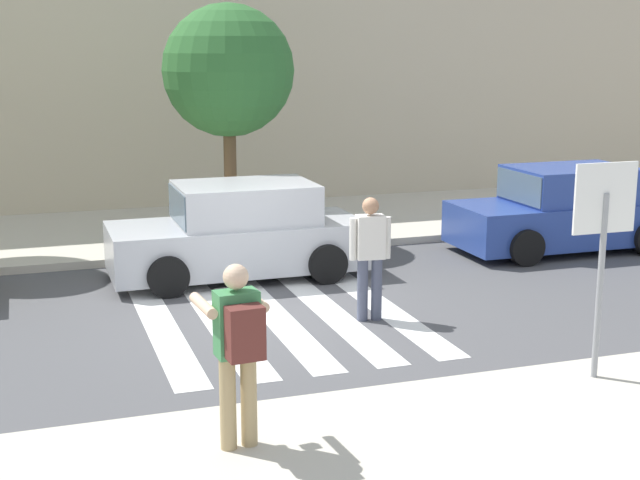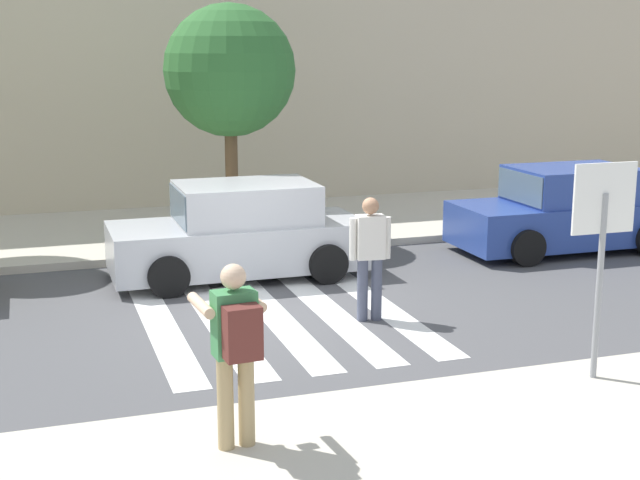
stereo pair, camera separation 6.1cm
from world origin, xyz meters
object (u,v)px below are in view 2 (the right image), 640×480
(stop_sign, at_px, (603,223))
(photographer_with_backpack, at_px, (236,340))
(parked_car_blue, at_px, (566,212))
(street_tree_center, at_px, (230,71))
(pedestrian_crossing, at_px, (370,252))
(parked_car_silver, at_px, (240,233))

(stop_sign, bearing_deg, photographer_with_backpack, -173.13)
(parked_car_blue, distance_m, street_tree_center, 6.75)
(street_tree_center, bearing_deg, pedestrian_crossing, -82.56)
(parked_car_blue, xyz_separation_m, street_tree_center, (-5.72, 2.52, 2.53))
(pedestrian_crossing, distance_m, parked_car_silver, 3.11)
(street_tree_center, bearing_deg, parked_car_blue, -23.79)
(photographer_with_backpack, relative_size, street_tree_center, 0.40)
(photographer_with_backpack, distance_m, street_tree_center, 9.48)
(pedestrian_crossing, bearing_deg, street_tree_center, 97.44)
(stop_sign, xyz_separation_m, parked_car_blue, (3.59, 6.00, -1.15))
(stop_sign, height_order, photographer_with_backpack, stop_sign)
(parked_car_blue, bearing_deg, parked_car_silver, 180.00)
(stop_sign, height_order, street_tree_center, street_tree_center)
(photographer_with_backpack, height_order, parked_car_blue, photographer_with_backpack)
(street_tree_center, bearing_deg, parked_car_silver, -100.00)
(parked_car_silver, relative_size, street_tree_center, 0.94)
(stop_sign, relative_size, street_tree_center, 0.55)
(photographer_with_backpack, distance_m, parked_car_blue, 10.11)
(parked_car_silver, xyz_separation_m, street_tree_center, (0.44, 2.52, 2.53))
(pedestrian_crossing, xyz_separation_m, parked_car_silver, (-1.15, 2.88, -0.25))
(pedestrian_crossing, height_order, parked_car_blue, pedestrian_crossing)
(photographer_with_backpack, bearing_deg, parked_car_blue, 40.08)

